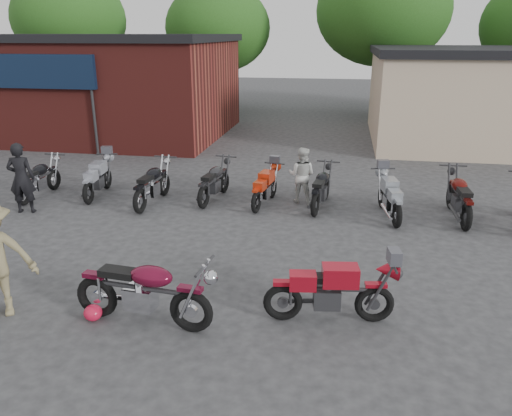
% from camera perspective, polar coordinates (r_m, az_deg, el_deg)
% --- Properties ---
extents(ground, '(90.00, 90.00, 0.00)m').
position_cam_1_polar(ground, '(8.57, -6.88, -10.92)').
color(ground, '#303032').
extents(brick_building, '(12.00, 8.00, 4.00)m').
position_cam_1_polar(brick_building, '(23.99, -18.61, 12.87)').
color(brick_building, maroon).
rests_on(brick_building, ground).
extents(stucco_building, '(10.00, 8.00, 3.50)m').
position_cam_1_polar(stucco_building, '(23.07, 26.07, 11.09)').
color(stucco_building, tan).
rests_on(stucco_building, ground).
extents(tree_0, '(6.56, 6.56, 8.20)m').
position_cam_1_polar(tree_0, '(33.30, -20.33, 17.87)').
color(tree_0, '#1E4512').
rests_on(tree_0, ground).
extents(tree_1, '(5.92, 5.92, 7.40)m').
position_cam_1_polar(tree_1, '(29.96, -4.32, 18.14)').
color(tree_1, '#1E4512').
rests_on(tree_1, ground).
extents(tree_2, '(7.04, 7.04, 8.80)m').
position_cam_1_polar(tree_2, '(29.11, 14.14, 18.99)').
color(tree_2, '#1E4512').
rests_on(tree_2, ground).
extents(vintage_motorcycle, '(2.28, 0.95, 1.28)m').
position_cam_1_polar(vintage_motorcycle, '(7.87, -12.65, -8.84)').
color(vintage_motorcycle, '#5B0B22').
rests_on(vintage_motorcycle, ground).
extents(sportbike, '(2.04, 0.91, 1.14)m').
position_cam_1_polar(sportbike, '(7.89, 8.66, -9.08)').
color(sportbike, '#A20D1C').
rests_on(sportbike, ground).
extents(helmet, '(0.34, 0.34, 0.27)m').
position_cam_1_polar(helmet, '(8.44, -18.13, -11.30)').
color(helmet, red).
rests_on(helmet, ground).
extents(person_dark, '(0.74, 0.57, 1.79)m').
position_cam_1_polar(person_dark, '(13.72, -25.24, 3.11)').
color(person_dark, black).
rests_on(person_dark, ground).
extents(person_light, '(0.82, 0.70, 1.49)m').
position_cam_1_polar(person_light, '(13.29, 5.25, 3.76)').
color(person_light, silver).
rests_on(person_light, ground).
extents(row_bike_0, '(0.68, 1.96, 1.13)m').
position_cam_1_polar(row_bike_0, '(14.96, -23.57, 3.27)').
color(row_bike_0, black).
rests_on(row_bike_0, ground).
extents(row_bike_1, '(0.84, 1.99, 1.12)m').
position_cam_1_polar(row_bike_1, '(14.50, -17.66, 3.48)').
color(row_bike_1, '#9496A1').
rests_on(row_bike_1, ground).
extents(row_bike_2, '(0.80, 2.10, 1.20)m').
position_cam_1_polar(row_bike_2, '(13.43, -11.74, 2.95)').
color(row_bike_2, black).
rests_on(row_bike_2, ground).
extents(row_bike_3, '(0.92, 2.04, 1.14)m').
position_cam_1_polar(row_bike_3, '(13.51, -4.77, 3.26)').
color(row_bike_3, black).
rests_on(row_bike_3, ground).
extents(row_bike_4, '(0.89, 1.88, 1.05)m').
position_cam_1_polar(row_bike_4, '(13.09, 1.04, 2.58)').
color(row_bike_4, red).
rests_on(row_bike_4, ground).
extents(row_bike_5, '(0.92, 2.04, 1.14)m').
position_cam_1_polar(row_bike_5, '(12.99, 7.49, 2.50)').
color(row_bike_5, black).
rests_on(row_bike_5, ground).
extents(row_bike_6, '(0.96, 2.03, 1.13)m').
position_cam_1_polar(row_bike_6, '(12.61, 15.05, 1.45)').
color(row_bike_6, '#8E939B').
rests_on(row_bike_6, ground).
extents(row_bike_7, '(0.76, 2.15, 1.24)m').
position_cam_1_polar(row_bike_7, '(13.01, 22.24, 1.44)').
color(row_bike_7, '#4E0C09').
rests_on(row_bike_7, ground).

